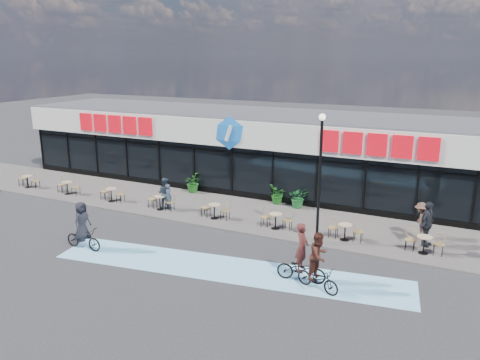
% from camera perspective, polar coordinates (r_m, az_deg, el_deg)
% --- Properties ---
extents(ground, '(120.00, 120.00, 0.00)m').
position_cam_1_polar(ground, '(21.49, -9.41, -7.05)').
color(ground, '#28282B').
rests_on(ground, ground).
extents(sidewalk, '(44.00, 5.00, 0.10)m').
position_cam_1_polar(sidewalk, '(25.04, -3.54, -3.51)').
color(sidewalk, '#5B5451').
rests_on(sidewalk, ground).
extents(bike_lane, '(14.17, 4.13, 0.01)m').
position_cam_1_polar(bike_lane, '(18.39, -1.66, -10.76)').
color(bike_lane, '#7EC7EE').
rests_on(bike_lane, ground).
extents(building, '(30.60, 6.57, 4.75)m').
position_cam_1_polar(building, '(29.15, 1.58, 3.85)').
color(building, black).
rests_on(building, ground).
extents(lamp_post, '(0.28, 0.28, 5.60)m').
position_cam_1_polar(lamp_post, '(19.75, 9.72, 1.32)').
color(lamp_post, black).
rests_on(lamp_post, sidewalk).
extents(bistro_set_0, '(1.54, 0.62, 0.90)m').
position_cam_1_polar(bistro_set_0, '(31.51, -24.35, 0.02)').
color(bistro_set_0, tan).
rests_on(bistro_set_0, sidewalk).
extents(bistro_set_1, '(1.54, 0.62, 0.90)m').
position_cam_1_polar(bistro_set_1, '(29.14, -20.18, -0.70)').
color(bistro_set_1, tan).
rests_on(bistro_set_1, sidewalk).
extents(bistro_set_2, '(1.54, 0.62, 0.90)m').
position_cam_1_polar(bistro_set_2, '(26.96, -15.31, -1.54)').
color(bistro_set_2, tan).
rests_on(bistro_set_2, sidewalk).
extents(bistro_set_3, '(1.54, 0.62, 0.90)m').
position_cam_1_polar(bistro_set_3, '(25.01, -9.62, -2.50)').
color(bistro_set_3, tan).
rests_on(bistro_set_3, sidewalk).
extents(bistro_set_4, '(1.54, 0.62, 0.90)m').
position_cam_1_polar(bistro_set_4, '(23.35, -3.04, -3.58)').
color(bistro_set_4, tan).
rests_on(bistro_set_4, sidewalk).
extents(bistro_set_5, '(1.54, 0.62, 0.90)m').
position_cam_1_polar(bistro_set_5, '(22.06, 4.45, -4.74)').
color(bistro_set_5, tan).
rests_on(bistro_set_5, sidewalk).
extents(bistro_set_6, '(1.54, 0.62, 0.90)m').
position_cam_1_polar(bistro_set_6, '(21.19, 12.73, -5.93)').
color(bistro_set_6, tan).
rests_on(bistro_set_6, sidewalk).
extents(bistro_set_7, '(1.54, 0.62, 0.90)m').
position_cam_1_polar(bistro_set_7, '(20.80, 21.55, -7.06)').
color(bistro_set_7, tan).
rests_on(bistro_set_7, sidewalk).
extents(potted_plant_left, '(1.37, 1.40, 1.18)m').
position_cam_1_polar(potted_plant_left, '(27.78, -5.85, -0.29)').
color(potted_plant_left, '#1A5518').
rests_on(potted_plant_left, sidewalk).
extents(potted_plant_mid, '(1.00, 1.10, 1.07)m').
position_cam_1_polar(potted_plant_mid, '(25.55, 4.57, -1.76)').
color(potted_plant_mid, '#185317').
rests_on(potted_plant_mid, sidewalk).
extents(potted_plant_right, '(1.28, 1.20, 1.14)m').
position_cam_1_polar(potted_plant_right, '(25.04, 7.14, -2.10)').
color(potted_plant_right, '#195A25').
rests_on(potted_plant_right, sidewalk).
extents(patron_left, '(0.60, 0.49, 1.40)m').
position_cam_1_polar(patron_left, '(24.75, -8.74, -2.05)').
color(patron_left, '#323F4E').
rests_on(patron_left, sidewalk).
extents(patron_right, '(0.92, 0.78, 1.67)m').
position_cam_1_polar(patron_right, '(24.97, -9.17, -1.59)').
color(patron_right, '#27333E').
rests_on(patron_right, sidewalk).
extents(pedestrian_a, '(0.82, 1.17, 1.66)m').
position_cam_1_polar(pedestrian_a, '(22.17, 21.15, -4.63)').
color(pedestrian_a, '#4F3428').
rests_on(pedestrian_a, sidewalk).
extents(pedestrian_b, '(0.85, 1.24, 1.96)m').
position_cam_1_polar(pedestrian_b, '(21.38, 21.83, -5.00)').
color(pedestrian_b, '#202228').
rests_on(pedestrian_b, sidewalk).
extents(cyclist_a, '(1.86, 0.77, 2.24)m').
position_cam_1_polar(cyclist_a, '(17.30, 7.50, -9.92)').
color(cyclist_a, black).
rests_on(cyclist_a, ground).
extents(cyclist_b, '(1.80, 1.10, 2.15)m').
position_cam_1_polar(cyclist_b, '(16.73, 9.52, -10.43)').
color(cyclist_b, black).
rests_on(cyclist_b, ground).
extents(cyclist_c, '(1.82, 0.81, 2.10)m').
position_cam_1_polar(cyclist_c, '(20.91, -18.61, -5.98)').
color(cyclist_c, black).
rests_on(cyclist_c, ground).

